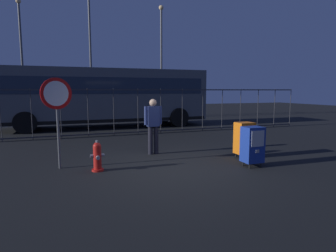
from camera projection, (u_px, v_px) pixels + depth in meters
The scene contains 11 objects.
ground_plane at pixel (173, 168), 7.06m from camera, with size 60.00×60.00×0.00m, color black.
fire_hydrant at pixel (97, 157), 6.75m from camera, with size 0.33×0.32×0.75m.
newspaper_box_primary at pixel (252, 144), 7.12m from camera, with size 0.48×0.42×1.02m.
newspaper_box_secondary at pixel (244, 138), 8.07m from camera, with size 0.48×0.42×1.02m.
stop_sign at pixel (57, 104), 6.81m from camera, with size 0.71×0.31×2.23m.
pedestrian at pixel (153, 123), 8.48m from camera, with size 0.55×0.22×1.67m.
fence_barrier at pixel (126, 111), 12.20m from camera, with size 18.03×0.04×2.00m.
bus_near at pixel (105, 95), 14.74m from camera, with size 10.54×2.91×3.00m.
street_light_near_left at pixel (161, 54), 19.23m from camera, with size 0.32×0.32×7.57m.
street_light_near_right at pixel (90, 46), 18.38m from camera, with size 0.32×0.32×8.46m.
street_light_far_left at pixel (21, 52), 17.75m from camera, with size 0.32×0.32×7.56m.
Camera 1 is at (-2.50, -6.41, 1.93)m, focal length 30.18 mm.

